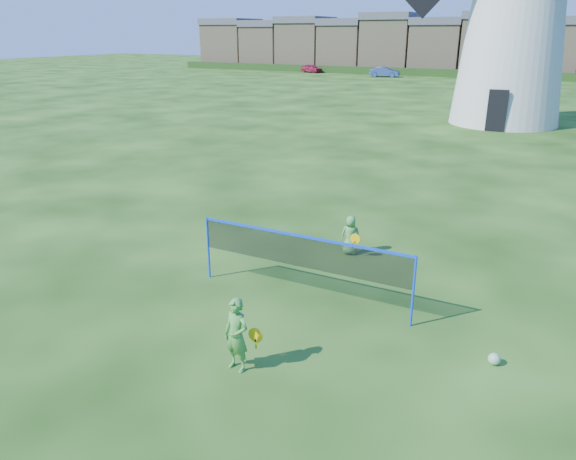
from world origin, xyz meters
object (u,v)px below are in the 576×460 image
(car_left, at_px, (312,68))
(player_girl, at_px, (237,335))
(player_boy, at_px, (351,235))
(badminton_net, at_px, (302,252))
(windmill, at_px, (517,7))
(play_ball, at_px, (494,359))
(car_right, at_px, (385,72))

(car_left, bearing_deg, player_girl, -134.48)
(player_boy, xyz_separation_m, car_left, (-30.54, 61.91, 0.06))
(badminton_net, relative_size, player_girl, 3.67)
(windmill, height_order, car_left, windmill)
(player_girl, distance_m, play_ball, 4.66)
(windmill, height_order, player_boy, windmill)
(play_ball, relative_size, car_right, 0.06)
(player_boy, distance_m, car_left, 69.03)
(windmill, relative_size, player_boy, 18.27)
(player_boy, distance_m, car_right, 61.87)
(windmill, height_order, badminton_net, windmill)
(player_boy, height_order, play_ball, player_boy)
(player_girl, xyz_separation_m, car_left, (-30.73, 67.80, -0.09))
(play_ball, height_order, car_left, car_left)
(car_left, distance_m, car_right, 12.43)
(badminton_net, bearing_deg, player_boy, 90.17)
(player_girl, xyz_separation_m, car_right, (-18.63, 64.96, -0.04))
(player_boy, height_order, car_left, car_left)
(badminton_net, height_order, player_girl, badminton_net)
(car_left, bearing_deg, badminton_net, -133.66)
(player_boy, bearing_deg, windmill, -104.60)
(badminton_net, xyz_separation_m, player_boy, (-0.01, 2.99, -0.60))
(play_ball, bearing_deg, badminton_net, 171.41)
(car_left, height_order, car_right, car_right)
(car_left, xyz_separation_m, car_right, (12.10, -2.85, 0.05))
(play_ball, bearing_deg, player_girl, -150.55)
(player_boy, xyz_separation_m, car_right, (-18.44, 59.06, 0.11))
(player_girl, relative_size, player_boy, 1.28)
(player_boy, distance_m, play_ball, 5.58)
(player_girl, distance_m, player_boy, 5.90)
(player_girl, relative_size, car_right, 0.35)
(windmill, xyz_separation_m, player_girl, (-0.47, -31.09, -6.39))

